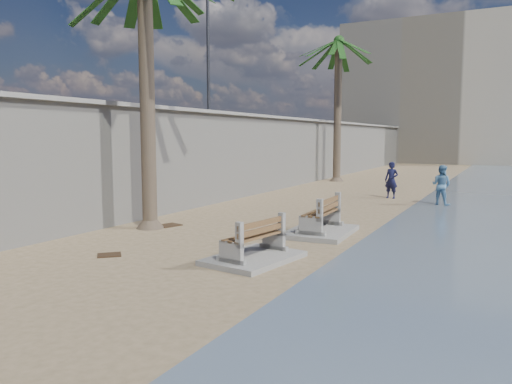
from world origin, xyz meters
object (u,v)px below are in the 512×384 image
(palm_back, at_px, (339,43))
(person_b, at_px, (441,183))
(person_a, at_px, (392,177))
(bench_far, at_px, (321,219))
(bench_near, at_px, (254,243))

(palm_back, height_order, person_b, palm_back)
(palm_back, xyz_separation_m, person_a, (4.67, -6.89, -7.05))
(person_b, bearing_deg, palm_back, -32.97)
(palm_back, xyz_separation_m, person_b, (6.82, -8.14, -7.09))
(bench_far, height_order, person_b, person_b)
(bench_near, relative_size, palm_back, 0.25)
(bench_far, relative_size, palm_back, 0.26)
(bench_far, bearing_deg, bench_near, -94.21)
(bench_far, height_order, palm_back, palm_back)
(bench_far, distance_m, palm_back, 18.06)
(bench_near, height_order, person_b, person_b)
(bench_near, bearing_deg, palm_back, 103.08)
(bench_near, height_order, palm_back, palm_back)
(person_a, bearing_deg, person_b, -20.58)
(bench_near, xyz_separation_m, person_b, (2.37, 11.00, 0.47))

